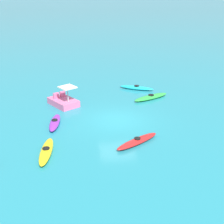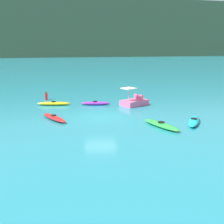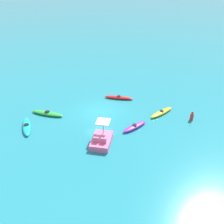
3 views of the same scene
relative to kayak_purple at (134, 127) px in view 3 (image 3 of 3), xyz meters
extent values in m
plane|color=teal|center=(0.22, -4.26, -0.16)|extent=(600.00, 600.00, 0.00)
ellipsoid|color=purple|center=(0.00, 0.00, 0.00)|extent=(2.77, 0.89, 0.32)
cylinder|color=black|center=(0.00, 0.00, 0.18)|extent=(0.44, 0.44, 0.05)
ellipsoid|color=red|center=(-3.28, -4.96, 0.00)|extent=(2.26, 2.98, 0.32)
cylinder|color=black|center=(-3.28, -4.96, 0.18)|extent=(0.53, 0.53, 0.05)
ellipsoid|color=yellow|center=(-3.82, 0.28, 0.00)|extent=(3.10, 0.88, 0.32)
cylinder|color=black|center=(-3.82, 0.28, 0.18)|extent=(0.43, 0.43, 0.05)
ellipsoid|color=green|center=(4.13, -7.62, 0.00)|extent=(2.16, 3.33, 0.32)
cylinder|color=black|center=(4.13, -7.62, 0.18)|extent=(0.62, 0.62, 0.05)
ellipsoid|color=#19B7C6|center=(6.71, -6.94, 0.00)|extent=(2.02, 3.09, 0.32)
cylinder|color=black|center=(6.71, -6.94, 0.18)|extent=(0.60, 0.60, 0.05)
cube|color=pink|center=(3.58, -0.50, 0.09)|extent=(2.83, 2.58, 0.50)
cube|color=pink|center=(4.21, -0.44, 0.56)|extent=(0.38, 0.45, 0.44)
cube|color=pink|center=(3.87, 0.06, 0.56)|extent=(0.38, 0.45, 0.44)
cylinder|color=#B2B2B7|center=(3.00, -0.88, 0.89)|extent=(0.08, 0.08, 1.10)
cube|color=silver|center=(3.00, -0.88, 1.48)|extent=(1.53, 1.53, 0.08)
cylinder|color=red|center=(-4.84, 2.95, 0.16)|extent=(0.38, 0.38, 0.65)
sphere|color=brown|center=(-4.84, 2.95, 0.61)|extent=(0.22, 0.22, 0.22)
camera|label=1|loc=(-18.75, -1.52, 8.42)|focal=48.50mm
camera|label=2|loc=(-1.02, -25.06, 5.21)|focal=44.13mm
camera|label=3|loc=(14.12, 10.98, 11.75)|focal=38.25mm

